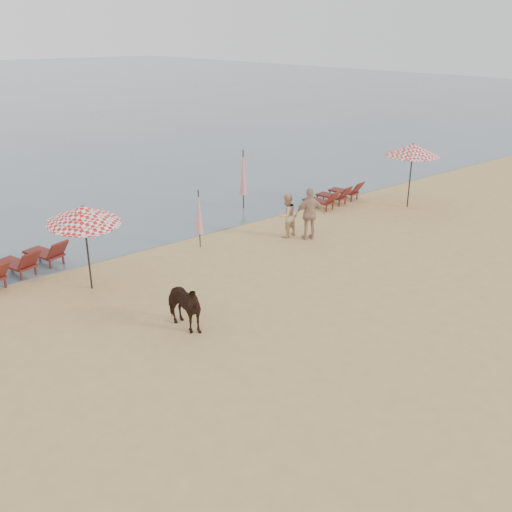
# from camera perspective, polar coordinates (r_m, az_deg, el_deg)

# --- Properties ---
(ground) EXTENTS (120.00, 120.00, 0.00)m
(ground) POSITION_cam_1_polar(r_m,az_deg,el_deg) (13.72, 13.66, -10.27)
(ground) COLOR tan
(ground) RESTS_ON ground
(lounger_cluster_left) EXTENTS (3.15, 2.41, 0.61)m
(lounger_cluster_left) POSITION_cam_1_polar(r_m,az_deg,el_deg) (19.04, -22.59, -0.64)
(lounger_cluster_left) COLOR maroon
(lounger_cluster_left) RESTS_ON ground
(lounger_cluster_right) EXTENTS (2.85, 1.99, 0.58)m
(lounger_cluster_right) POSITION_cam_1_polar(r_m,az_deg,el_deg) (25.26, 7.95, 6.06)
(lounger_cluster_right) COLOR maroon
(lounger_cluster_right) RESTS_ON ground
(umbrella_open_left_b) EXTENTS (2.07, 2.11, 2.64)m
(umbrella_open_left_b) POSITION_cam_1_polar(r_m,az_deg,el_deg) (16.77, -16.88, 4.00)
(umbrella_open_left_b) COLOR black
(umbrella_open_left_b) RESTS_ON ground
(umbrella_open_right) EXTENTS (2.24, 2.24, 2.74)m
(umbrella_open_right) POSITION_cam_1_polar(r_m,az_deg,el_deg) (25.01, 15.42, 10.20)
(umbrella_open_right) COLOR black
(umbrella_open_right) RESTS_ON ground
(umbrella_closed_left) EXTENTS (0.25, 0.25, 2.07)m
(umbrella_closed_left) POSITION_cam_1_polar(r_m,az_deg,el_deg) (19.76, -5.73, 4.37)
(umbrella_closed_left) COLOR black
(umbrella_closed_left) RESTS_ON ground
(umbrella_closed_right) EXTENTS (0.31, 0.31, 2.52)m
(umbrella_closed_right) POSITION_cam_1_polar(r_m,az_deg,el_deg) (24.08, -1.28, 8.32)
(umbrella_closed_right) COLOR black
(umbrella_closed_right) RESTS_ON ground
(cow) EXTENTS (0.80, 1.59, 1.31)m
(cow) POSITION_cam_1_polar(r_m,az_deg,el_deg) (14.53, -7.45, -4.93)
(cow) COLOR black
(cow) RESTS_ON ground
(beachgoer_right_a) EXTENTS (0.83, 0.66, 1.63)m
(beachgoer_right_a) POSITION_cam_1_polar(r_m,az_deg,el_deg) (20.86, 3.09, 4.08)
(beachgoer_right_a) COLOR #DAAF88
(beachgoer_right_a) RESTS_ON ground
(beachgoer_right_b) EXTENTS (1.20, 0.90, 1.90)m
(beachgoer_right_b) POSITION_cam_1_polar(r_m,az_deg,el_deg) (20.64, 5.41, 4.20)
(beachgoer_right_b) COLOR tan
(beachgoer_right_b) RESTS_ON ground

